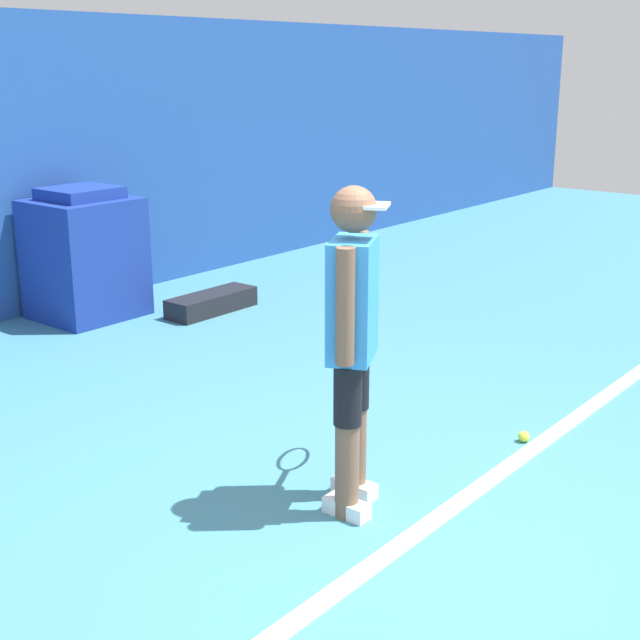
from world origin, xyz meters
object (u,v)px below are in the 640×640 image
object	(u,v)px
tennis_ball	(524,436)
equipment_bag	(212,303)
tennis_player	(353,335)
covered_chair	(85,256)

from	to	relation	value
tennis_ball	equipment_bag	world-z (taller)	equipment_bag
tennis_player	covered_chair	size ratio (longest dim) A/B	1.43
tennis_ball	equipment_bag	distance (m)	3.59
tennis_player	covered_chair	bearing A→B (deg)	44.36
covered_chair	equipment_bag	xyz separation A→B (m)	(0.77, -0.76, -0.46)
tennis_ball	equipment_bag	xyz separation A→B (m)	(0.84, 3.49, 0.05)
tennis_player	equipment_bag	bearing A→B (deg)	29.47
covered_chair	tennis_player	bearing A→B (deg)	-108.79
equipment_bag	covered_chair	bearing A→B (deg)	135.33
covered_chair	equipment_bag	size ratio (longest dim) A/B	1.29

